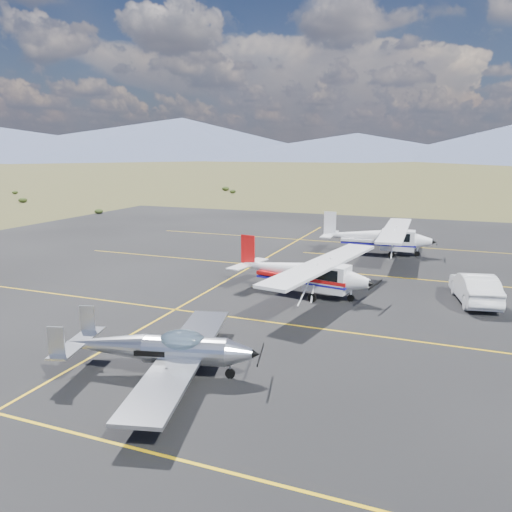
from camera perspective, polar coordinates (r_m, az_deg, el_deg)
The scene contains 6 objects.
ground at distance 21.86m, azimuth 1.88°, elevation -9.49°, with size 1600.00×1600.00×0.00m, color #383D1C.
apron at distance 28.20m, azimuth 6.69°, elevation -4.57°, with size 72.00×72.00×0.02m, color black.
aircraft_low_wing at distance 18.53m, azimuth -10.54°, elevation -10.40°, with size 7.11×9.72×2.11m.
aircraft_cessna at distance 28.16m, azimuth 5.46°, elevation -1.70°, with size 7.42×12.13×3.06m.
aircraft_plain at distance 40.13m, azimuth 13.82°, elevation 2.20°, with size 7.50×12.55×3.18m.
sedan at distance 29.07m, azimuth 23.75°, elevation -3.34°, with size 1.72×4.92×1.62m, color white.
Camera 1 is at (6.80, -19.17, 8.00)m, focal length 35.00 mm.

